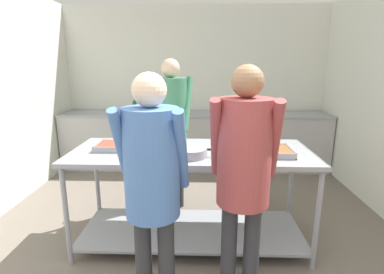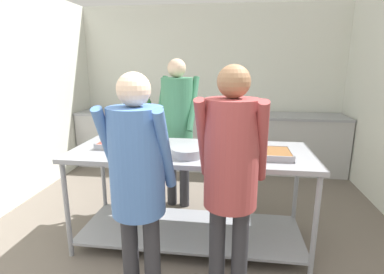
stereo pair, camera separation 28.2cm
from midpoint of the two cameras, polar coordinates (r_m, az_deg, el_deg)
name	(u,v)px [view 1 (the left image)]	position (r m, az deg, el deg)	size (l,w,h in m)	color
wall_rear	(195,86)	(5.22, -0.98, 9.61)	(4.49, 0.06, 2.65)	silver
back_counter	(194,140)	(5.00, -1.15, -0.62)	(4.33, 0.65, 0.92)	#A8A8A8
serving_counter	(192,181)	(2.85, -2.93, -8.45)	(2.20, 0.86, 0.94)	gray
serving_tray_roast	(117,146)	(2.90, -16.82, -1.75)	(0.37, 0.28, 0.05)	gray
plate_stack	(150,152)	(2.66, -11.05, -2.82)	(0.23, 0.23, 0.05)	white
sauce_pan	(191,152)	(2.55, -3.37, -2.92)	(0.42, 0.28, 0.08)	gray
broccoli_bowl	(229,143)	(2.84, 4.32, -1.21)	(0.22, 0.22, 0.11)	#3D668C
serving_tray_vegetables	(270,151)	(2.67, 11.71, -2.74)	(0.38, 0.33, 0.05)	gray
guest_serving_left	(152,175)	(1.93, -11.81, -7.11)	(0.46, 0.35, 1.67)	#2D2D33
guest_serving_right	(244,164)	(2.01, 5.88, -5.26)	(0.48, 0.37, 1.71)	#2D2D33
cook_behind_counter	(171,118)	(3.47, -6.31, 3.52)	(0.50, 0.40, 1.77)	#2D2D33
water_bottle	(135,105)	(5.11, -12.45, 5.87)	(0.07, 0.07, 0.24)	#23602D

